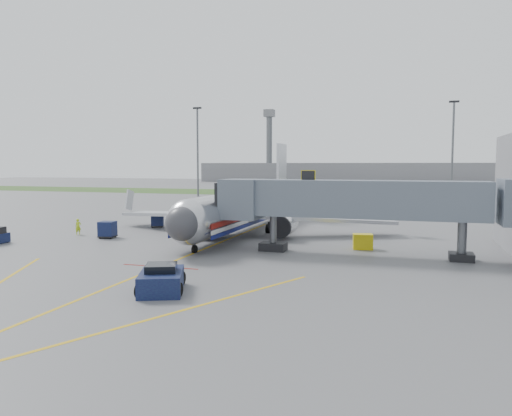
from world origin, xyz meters
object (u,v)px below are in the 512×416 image
(pushback_tug, at_px, (161,280))
(belt_loader, at_px, (206,232))
(airliner, at_px, (245,208))
(ramp_worker, at_px, (78,227))

(pushback_tug, xyz_separation_m, belt_loader, (-5.99, 20.56, -0.10))
(belt_loader, bearing_deg, pushback_tug, -73.75)
(airliner, height_order, ramp_worker, airliner)
(ramp_worker, bearing_deg, pushback_tug, -101.85)
(airliner, xyz_separation_m, pushback_tug, (3.49, -25.54, -1.96))
(airliner, distance_m, belt_loader, 5.94)
(airliner, bearing_deg, pushback_tug, -82.23)
(pushback_tug, relative_size, belt_loader, 0.94)
(belt_loader, bearing_deg, ramp_worker, -171.63)
(airliner, xyz_separation_m, belt_loader, (-2.51, -4.98, -2.07))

